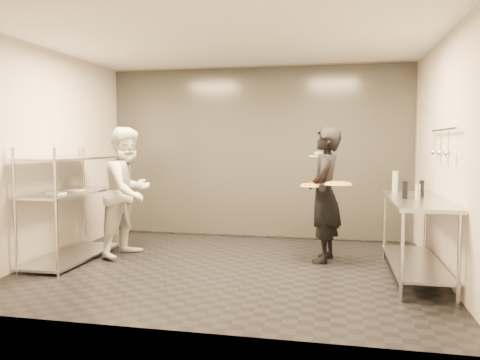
% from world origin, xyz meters
% --- Properties ---
extents(room_shell, '(5.00, 4.00, 2.80)m').
position_xyz_m(room_shell, '(0.00, 1.18, 1.40)').
color(room_shell, black).
rests_on(room_shell, ground).
extents(pass_rack, '(0.60, 1.60, 1.50)m').
position_xyz_m(pass_rack, '(-2.15, -0.00, 0.77)').
color(pass_rack, '#B1B4B8').
rests_on(pass_rack, ground).
extents(prep_counter, '(0.60, 1.80, 0.92)m').
position_xyz_m(prep_counter, '(2.18, 0.00, 0.63)').
color(prep_counter, '#B1B4B8').
rests_on(prep_counter, ground).
extents(utensil_rail, '(0.07, 1.20, 0.31)m').
position_xyz_m(utensil_rail, '(2.43, -0.00, 1.55)').
color(utensil_rail, '#B1B4B8').
rests_on(utensil_rail, room_shell).
extents(waiter, '(0.51, 0.69, 1.75)m').
position_xyz_m(waiter, '(1.13, 0.59, 0.88)').
color(waiter, black).
rests_on(waiter, ground).
extents(chef, '(0.84, 0.99, 1.77)m').
position_xyz_m(chef, '(-1.52, 0.37, 0.88)').
color(chef, beige).
rests_on(chef, ground).
extents(pizza_plate_near, '(0.29, 0.29, 0.05)m').
position_xyz_m(pizza_plate_near, '(0.97, 0.39, 1.02)').
color(pizza_plate_near, white).
rests_on(pizza_plate_near, waiter).
extents(pizza_plate_far, '(0.35, 0.35, 0.05)m').
position_xyz_m(pizza_plate_far, '(1.30, 0.35, 1.05)').
color(pizza_plate_far, white).
rests_on(pizza_plate_far, waiter).
extents(salad_plate, '(0.26, 0.26, 0.07)m').
position_xyz_m(salad_plate, '(1.04, 0.87, 1.39)').
color(salad_plate, white).
rests_on(salad_plate, waiter).
extents(pos_monitor, '(0.09, 0.28, 0.20)m').
position_xyz_m(pos_monitor, '(2.06, 0.09, 1.02)').
color(pos_monitor, black).
rests_on(pos_monitor, prep_counter).
extents(bottle_green, '(0.08, 0.08, 0.27)m').
position_xyz_m(bottle_green, '(2.03, 0.80, 1.05)').
color(bottle_green, gray).
rests_on(bottle_green, prep_counter).
extents(bottle_clear, '(0.05, 0.05, 0.17)m').
position_xyz_m(bottle_clear, '(2.17, -0.11, 1.01)').
color(bottle_clear, gray).
rests_on(bottle_clear, prep_counter).
extents(bottle_dark, '(0.06, 0.06, 0.19)m').
position_xyz_m(bottle_dark, '(2.27, 0.24, 1.02)').
color(bottle_dark, black).
rests_on(bottle_dark, prep_counter).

